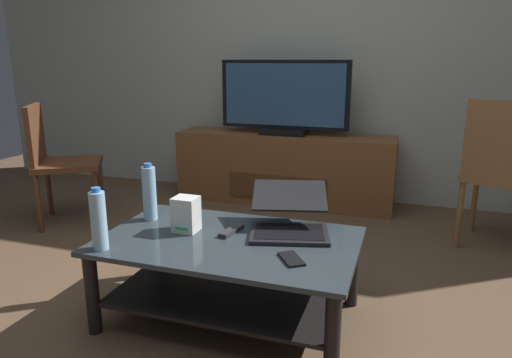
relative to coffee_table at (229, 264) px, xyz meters
The scene contains 13 objects.
ground_plane 0.28m from the coffee_table, 163.44° to the right, with size 7.68×7.68×0.00m, color brown.
back_wall 2.43m from the coffee_table, 91.71° to the left, with size 6.40×0.12×2.80m, color #A8B2A8.
coffee_table is the anchor object (origin of this frame).
media_cabinet 1.85m from the coffee_table, 97.43° to the left, with size 1.79×0.41×0.58m.
television 1.92m from the coffee_table, 97.52° to the left, with size 1.05×0.20×0.59m.
dining_chair 1.83m from the coffee_table, 44.73° to the left, with size 0.56×0.56×0.94m.
side_chair 1.86m from the coffee_table, 153.56° to the left, with size 0.61×0.61×0.87m.
laptop 0.35m from the coffee_table, 39.95° to the left, with size 0.45×0.50×0.19m.
router_box 0.30m from the coffee_table, behind, with size 0.11×0.11×0.16m.
water_bottle_near 0.60m from the coffee_table, 149.52° to the right, with size 0.07×0.07×0.27m.
water_bottle_far 0.55m from the coffee_table, 165.80° to the left, with size 0.07×0.07×0.29m.
cell_phone 0.37m from the coffee_table, 22.06° to the right, with size 0.07×0.14×0.01m, color black.
tv_remote 0.15m from the coffee_table, 102.26° to the left, with size 0.04×0.16×0.02m, color #2D2D30.
Camera 1 is at (0.79, -1.77, 1.17)m, focal length 32.31 mm.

